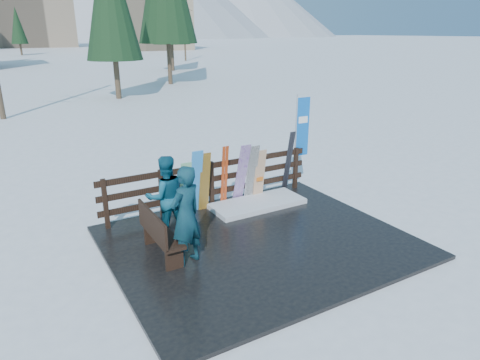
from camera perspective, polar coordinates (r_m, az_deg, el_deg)
ground at (r=9.14m, az=2.51°, el=-8.45°), size 700.00×700.00×0.00m
deck at (r=9.12m, az=2.52°, el=-8.23°), size 6.00×5.00×0.08m
fence at (r=10.61m, az=-3.83°, el=-0.10°), size 5.60×0.10×1.15m
snow_patch at (r=10.78m, az=2.35°, el=-3.15°), size 2.37×1.00×0.12m
bench at (r=8.41m, az=-10.86°, el=-6.84°), size 0.41×1.50×0.97m
snowboard_0 at (r=10.17m, az=-5.88°, el=-0.23°), size 0.28×0.33×1.58m
snowboard_1 at (r=10.12m, az=-7.18°, el=-1.16°), size 0.29×0.22×1.33m
snowboard_2 at (r=10.27m, az=-4.76°, el=-0.26°), size 0.26×0.27×1.49m
snowboard_3 at (r=10.71m, az=0.20°, el=0.87°), size 0.28×0.48×1.58m
snowboard_4 at (r=10.87m, az=1.57°, el=0.91°), size 0.29×0.31×1.49m
snowboard_5 at (r=11.02m, az=2.62°, el=0.73°), size 0.29×0.20×1.34m
ski_pair_a at (r=10.57m, az=-2.09°, el=0.53°), size 0.16×0.19×1.56m
ski_pair_b at (r=11.54m, az=6.45°, el=2.43°), size 0.17×0.34×1.70m
rental_flag at (r=11.82m, az=8.12°, el=6.54°), size 0.45×0.04×2.60m
person_front at (r=7.92m, az=-7.24°, el=-4.79°), size 0.82×0.69×1.92m
person_back at (r=9.08m, az=-9.85°, el=-2.20°), size 0.91×0.73×1.78m
trees at (r=52.93m, az=-23.20°, el=19.33°), size 42.04×68.59×13.19m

